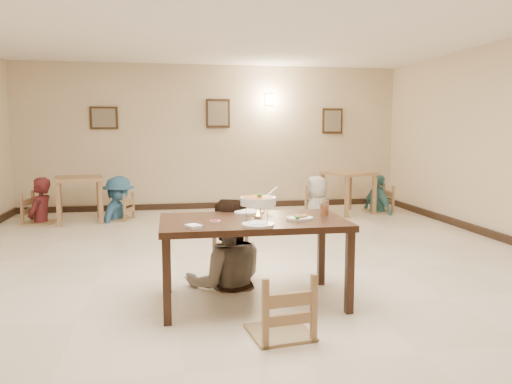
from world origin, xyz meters
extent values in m
plane|color=beige|center=(0.00, 0.00, 0.00)|extent=(10.00, 10.00, 0.00)
plane|color=white|center=(0.00, 0.00, 3.00)|extent=(10.00, 10.00, 0.00)
plane|color=beige|center=(0.00, 5.00, 1.50)|extent=(10.00, 0.00, 10.00)
cube|color=black|center=(0.00, 4.97, 0.06)|extent=(8.00, 0.06, 0.12)
cube|color=#312011|center=(-2.20, 4.96, 1.90)|extent=(0.55, 0.03, 0.45)
cube|color=gray|center=(-2.20, 4.94, 1.90)|extent=(0.45, 0.01, 0.37)
cube|color=#312011|center=(0.10, 4.96, 2.00)|extent=(0.50, 0.03, 0.60)
cube|color=gray|center=(0.10, 4.94, 2.00)|extent=(0.41, 0.01, 0.49)
cube|color=#312011|center=(2.60, 4.96, 1.85)|extent=(0.45, 0.03, 0.55)
cube|color=gray|center=(2.60, 4.94, 1.85)|extent=(0.37, 0.01, 0.45)
cube|color=#FFD88C|center=(1.20, 4.96, 2.30)|extent=(0.16, 0.05, 0.22)
cube|color=black|center=(-0.17, -0.89, 0.80)|extent=(1.77, 1.01, 0.06)
cube|color=black|center=(-0.99, -1.32, 0.38)|extent=(0.07, 0.07, 0.77)
cube|color=black|center=(0.65, -1.34, 0.38)|extent=(0.07, 0.07, 0.77)
cube|color=black|center=(-0.99, -0.45, 0.38)|extent=(0.07, 0.07, 0.77)
cube|color=black|center=(0.66, -0.46, 0.38)|extent=(0.07, 0.07, 0.77)
cube|color=#A18154|center=(-0.31, -0.17, 0.44)|extent=(0.45, 0.45, 0.05)
cube|color=#A18154|center=(-0.08, -1.69, 0.48)|extent=(0.49, 0.49, 0.05)
imported|color=gray|center=(-0.36, -0.28, 0.94)|extent=(0.93, 0.73, 1.88)
torus|color=silver|center=(-0.13, -0.93, 0.97)|extent=(0.26, 0.26, 0.01)
cylinder|color=silver|center=(-0.13, -0.93, 0.85)|extent=(0.07, 0.07, 0.04)
cone|color=#FFA526|center=(-0.13, -0.93, 0.90)|extent=(0.04, 0.04, 0.06)
cylinder|color=white|center=(-0.13, -0.93, 1.01)|extent=(0.34, 0.34, 0.08)
cylinder|color=#B44316|center=(-0.13, -0.93, 1.04)|extent=(0.29, 0.29, 0.02)
sphere|color=#2D7223|center=(-0.11, -0.94, 1.06)|extent=(0.05, 0.05, 0.05)
cylinder|color=silver|center=(0.00, -0.87, 1.07)|extent=(0.16, 0.10, 0.11)
cylinder|color=silver|center=(-0.02, -0.87, 0.90)|extent=(0.01, 0.01, 0.15)
cylinder|color=silver|center=(-0.23, -0.87, 0.90)|extent=(0.01, 0.01, 0.15)
cylinder|color=silver|center=(-0.13, -1.05, 0.90)|extent=(0.01, 0.01, 0.15)
cylinder|color=white|center=(-0.16, -0.58, 0.84)|extent=(0.30, 0.30, 0.02)
ellipsoid|color=white|center=(-0.16, -0.58, 0.85)|extent=(0.20, 0.17, 0.07)
cylinder|color=white|center=(-0.18, -1.23, 0.84)|extent=(0.29, 0.29, 0.02)
ellipsoid|color=white|center=(-0.18, -1.23, 0.85)|extent=(0.19, 0.16, 0.07)
cylinder|color=white|center=(0.27, -0.99, 0.84)|extent=(0.26, 0.26, 0.02)
sphere|color=#2D7223|center=(0.23, -1.06, 0.86)|extent=(0.04, 0.04, 0.04)
cylinder|color=white|center=(-0.54, -0.97, 0.84)|extent=(0.10, 0.10, 0.02)
cylinder|color=#AB0616|center=(-0.54, -0.97, 0.84)|extent=(0.07, 0.07, 0.01)
cube|color=white|center=(-0.75, -1.21, 0.84)|extent=(0.16, 0.17, 0.03)
cube|color=silver|center=(-0.71, -1.14, 0.84)|extent=(0.07, 0.14, 0.01)
cube|color=silver|center=(-0.68, -1.14, 0.84)|extent=(0.07, 0.14, 0.01)
cylinder|color=white|center=(0.56, -0.86, 0.91)|extent=(0.08, 0.08, 0.16)
cylinder|color=#C3531E|center=(0.56, -0.86, 0.89)|extent=(0.07, 0.07, 0.12)
cube|color=#9D7650|center=(-2.55, 3.85, 0.79)|extent=(0.95, 0.95, 0.06)
cube|color=#9D7650|center=(-2.83, 3.44, 0.38)|extent=(0.07, 0.07, 0.76)
cube|color=#9D7650|center=(-2.14, 3.56, 0.38)|extent=(0.07, 0.07, 0.76)
cube|color=#9D7650|center=(-2.95, 4.13, 0.38)|extent=(0.07, 0.07, 0.76)
cube|color=#9D7650|center=(-2.26, 4.25, 0.38)|extent=(0.07, 0.07, 0.76)
cube|color=#9D7650|center=(2.58, 3.85, 0.81)|extent=(1.09, 1.09, 0.06)
cube|color=#9D7650|center=(2.38, 3.39, 0.39)|extent=(0.07, 0.07, 0.78)
cube|color=#9D7650|center=(3.05, 3.65, 0.39)|extent=(0.07, 0.07, 0.78)
cube|color=#9D7650|center=(2.12, 4.06, 0.39)|extent=(0.07, 0.07, 0.78)
cube|color=#9D7650|center=(2.79, 4.32, 0.39)|extent=(0.07, 0.07, 0.78)
cube|color=#A18154|center=(-3.23, 3.83, 0.49)|extent=(0.50, 0.50, 0.05)
cube|color=#A18154|center=(-1.87, 3.93, 0.43)|extent=(0.44, 0.44, 0.05)
cube|color=#A18154|center=(1.93, 3.81, 0.47)|extent=(0.48, 0.48, 0.05)
cube|color=#A18154|center=(3.24, 3.90, 0.48)|extent=(0.49, 0.49, 0.05)
imported|color=#561B1F|center=(-3.23, 3.83, 0.83)|extent=(0.55, 0.69, 1.65)
imported|color=#34658D|center=(-1.87, 3.93, 0.82)|extent=(0.93, 1.20, 1.63)
imported|color=silver|center=(1.93, 3.81, 0.76)|extent=(0.61, 0.82, 1.53)
imported|color=teal|center=(3.24, 3.90, 0.77)|extent=(0.53, 0.96, 1.55)
camera|label=1|loc=(-0.97, -5.54, 1.69)|focal=35.00mm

